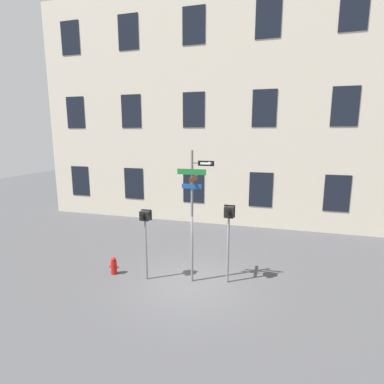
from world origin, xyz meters
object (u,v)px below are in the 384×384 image
street_sign_pole (193,206)px  pedestrian_signal_left (145,226)px  fire_hydrant (114,266)px  pedestrian_signal_right (229,223)px

street_sign_pole → pedestrian_signal_left: street_sign_pole is taller
pedestrian_signal_left → fire_hydrant: bearing=177.9°
fire_hydrant → pedestrian_signal_right: bearing=7.0°
pedestrian_signal_left → fire_hydrant: 2.27m
street_sign_pole → fire_hydrant: (-3.16, -0.26, -2.56)m
street_sign_pole → pedestrian_signal_right: bearing=12.9°
street_sign_pole → pedestrian_signal_left: (-1.74, -0.31, -0.79)m
street_sign_pole → pedestrian_signal_right: size_ratio=1.67×
fire_hydrant → pedestrian_signal_left: bearing=-2.1°
pedestrian_signal_left → pedestrian_signal_right: size_ratio=0.92×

